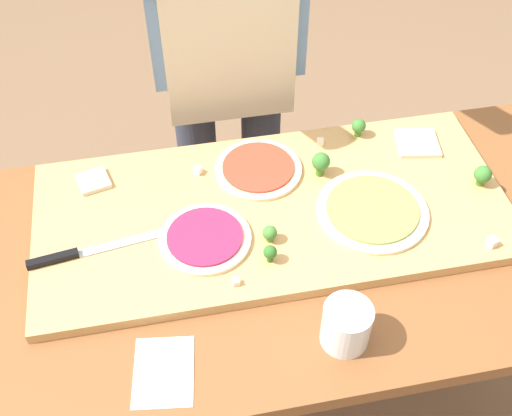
% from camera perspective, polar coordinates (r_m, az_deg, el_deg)
% --- Properties ---
extents(ground_plane, '(8.00, 8.00, 0.00)m').
position_cam_1_polar(ground_plane, '(2.10, 1.37, -17.31)').
color(ground_plane, brown).
extents(prep_table, '(1.52, 0.76, 0.80)m').
position_cam_1_polar(prep_table, '(1.52, 1.82, -6.31)').
color(prep_table, brown).
rests_on(prep_table, ground).
extents(cutting_board, '(1.10, 0.50, 0.03)m').
position_cam_1_polar(cutting_board, '(1.48, 1.53, -0.20)').
color(cutting_board, tan).
rests_on(cutting_board, prep_table).
extents(chefs_knife, '(0.31, 0.06, 0.02)m').
position_cam_1_polar(chefs_knife, '(1.42, -15.77, -3.95)').
color(chefs_knife, '#B7BABF').
rests_on(chefs_knife, cutting_board).
extents(pizza_whole_beet_magenta, '(0.21, 0.21, 0.02)m').
position_cam_1_polar(pizza_whole_beet_magenta, '(1.40, -4.65, -2.72)').
color(pizza_whole_beet_magenta, beige).
rests_on(pizza_whole_beet_magenta, cutting_board).
extents(pizza_whole_pesto_green, '(0.26, 0.26, 0.02)m').
position_cam_1_polar(pizza_whole_pesto_green, '(1.47, 10.49, -0.21)').
color(pizza_whole_pesto_green, beige).
rests_on(pizza_whole_pesto_green, cutting_board).
extents(pizza_whole_tomato_red, '(0.21, 0.21, 0.02)m').
position_cam_1_polar(pizza_whole_tomato_red, '(1.55, 0.28, 3.60)').
color(pizza_whole_tomato_red, beige).
rests_on(pizza_whole_tomato_red, cutting_board).
extents(pizza_slice_far_right, '(0.12, 0.12, 0.01)m').
position_cam_1_polar(pizza_slice_far_right, '(1.67, 14.41, 5.70)').
color(pizza_slice_far_right, beige).
rests_on(pizza_slice_far_right, cutting_board).
extents(pizza_slice_near_left, '(0.09, 0.09, 0.01)m').
position_cam_1_polar(pizza_slice_near_left, '(1.57, -14.52, 2.37)').
color(pizza_slice_near_left, beige).
rests_on(pizza_slice_near_left, cutting_board).
extents(broccoli_floret_front_mid, '(0.03, 0.03, 0.04)m').
position_cam_1_polar(broccoli_floret_front_mid, '(1.38, 1.27, -2.35)').
color(broccoli_floret_front_mid, '#487A23').
rests_on(broccoli_floret_front_mid, cutting_board).
extents(broccoli_floret_back_left, '(0.04, 0.04, 0.05)m').
position_cam_1_polar(broccoli_floret_back_left, '(1.59, 19.87, 2.86)').
color(broccoli_floret_back_left, '#3F7220').
rests_on(broccoli_floret_back_left, cutting_board).
extents(broccoli_floret_front_left, '(0.04, 0.04, 0.05)m').
position_cam_1_polar(broccoli_floret_front_left, '(1.65, 9.29, 7.31)').
color(broccoli_floret_front_left, '#3F7220').
rests_on(broccoli_floret_front_left, cutting_board).
extents(broccoli_floret_back_right, '(0.03, 0.03, 0.04)m').
position_cam_1_polar(broccoli_floret_back_right, '(1.34, 1.29, -4.08)').
color(broccoli_floret_back_right, '#366618').
rests_on(broccoli_floret_back_right, cutting_board).
extents(broccoli_floret_back_mid, '(0.04, 0.04, 0.07)m').
position_cam_1_polar(broccoli_floret_back_mid, '(1.52, 5.90, 4.13)').
color(broccoli_floret_back_mid, '#3F7220').
rests_on(broccoli_floret_back_mid, cutting_board).
extents(cheese_crumble_a, '(0.02, 0.02, 0.01)m').
position_cam_1_polar(cheese_crumble_a, '(1.32, -1.83, -6.72)').
color(cheese_crumble_a, silver).
rests_on(cheese_crumble_a, cutting_board).
extents(cheese_crumble_b, '(0.02, 0.02, 0.02)m').
position_cam_1_polar(cheese_crumble_b, '(1.63, 5.84, 5.98)').
color(cheese_crumble_b, silver).
rests_on(cheese_crumble_b, cutting_board).
extents(cheese_crumble_c, '(0.03, 0.03, 0.02)m').
position_cam_1_polar(cheese_crumble_c, '(1.55, -5.31, 3.42)').
color(cheese_crumble_c, white).
rests_on(cheese_crumble_c, cutting_board).
extents(cheese_crumble_d, '(0.03, 0.03, 0.02)m').
position_cam_1_polar(cheese_crumble_d, '(1.48, 20.62, -2.92)').
color(cheese_crumble_d, white).
rests_on(cheese_crumble_d, cutting_board).
extents(flour_cup, '(0.10, 0.10, 0.10)m').
position_cam_1_polar(flour_cup, '(1.26, 8.16, -10.61)').
color(flour_cup, white).
rests_on(flour_cup, prep_table).
extents(recipe_note, '(0.14, 0.16, 0.00)m').
position_cam_1_polar(recipe_note, '(1.26, -8.38, -14.47)').
color(recipe_note, white).
rests_on(recipe_note, prep_table).
extents(cook_center, '(0.54, 0.39, 1.67)m').
position_cam_1_polar(cook_center, '(1.72, -2.83, 15.63)').
color(cook_center, '#333847').
rests_on(cook_center, ground).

